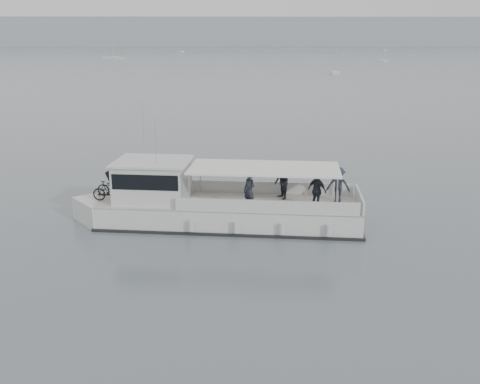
{
  "coord_description": "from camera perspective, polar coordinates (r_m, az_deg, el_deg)",
  "views": [
    {
      "loc": [
        0.4,
        -24.21,
        8.58
      ],
      "look_at": [
        0.9,
        -0.11,
        1.6
      ],
      "focal_mm": 40.0,
      "sensor_mm": 36.0,
      "label": 1
    }
  ],
  "objects": [
    {
      "name": "tour_boat",
      "position": [
        25.45,
        -3.85,
        -1.32
      ],
      "size": [
        14.03,
        4.87,
        5.84
      ],
      "rotation": [
        0.0,
        0.0,
        -0.12
      ],
      "color": "silver",
      "rests_on": "ground"
    },
    {
      "name": "ground",
      "position": [
        25.69,
        -2.02,
        -3.38
      ],
      "size": [
        1400.0,
        1400.0,
        0.0
      ],
      "primitive_type": "plane",
      "color": "slate",
      "rests_on": "ground"
    },
    {
      "name": "moored_fleet",
      "position": [
        224.59,
        -4.48,
        14.01
      ],
      "size": [
        418.53,
        310.74,
        10.69
      ],
      "color": "silver",
      "rests_on": "ground"
    },
    {
      "name": "headland",
      "position": [
        584.24,
        -1.29,
        16.68
      ],
      "size": [
        1400.0,
        90.0,
        28.0
      ],
      "primitive_type": "cube",
      "color": "#939EA8",
      "rests_on": "ground"
    }
  ]
}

